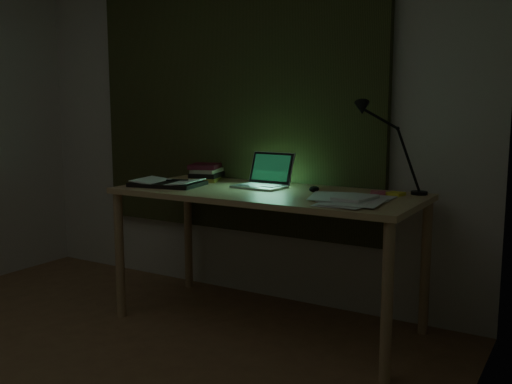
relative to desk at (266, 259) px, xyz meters
The scene contains 12 objects.
wall_back 1.10m from the desk, 138.05° to the left, with size 3.50×0.00×2.50m, color silver.
wall_right 2.14m from the desk, 51.26° to the right, with size 0.00×4.00×2.50m, color silver.
curtain 1.24m from the desk, 140.57° to the left, with size 2.20×0.06×2.00m, color #33361B.
desk is the anchor object (origin of this frame).
laptop 0.53m from the desk, 138.67° to the left, with size 0.30×0.34×0.21m, color #B4B4B9, non-canonical shape.
open_textbook 0.77m from the desk, 169.17° to the right, with size 0.41×0.29×0.04m, color white, non-canonical shape.
book_stack 0.77m from the desk, 160.65° to the left, with size 0.18×0.21×0.11m, color white, non-canonical shape.
loose_papers 0.67m from the desk, ahead, with size 0.37×0.39×0.02m, color white, non-canonical shape.
mouse 0.50m from the desk, 21.41° to the left, with size 0.06×0.09×0.03m, color black.
sticky_yellow 0.84m from the desk, 17.30° to the left, with size 0.08×0.08×0.02m, color #FFF235.
sticky_pink 0.76m from the desk, 18.40° to the left, with size 0.08×0.08×0.02m, color #D55366.
desk_lamp 1.08m from the desk, 21.25° to the left, with size 0.33×0.26×0.49m, color black, non-canonical shape.
Camera 1 is at (2.15, -1.31, 1.29)m, focal length 40.00 mm.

